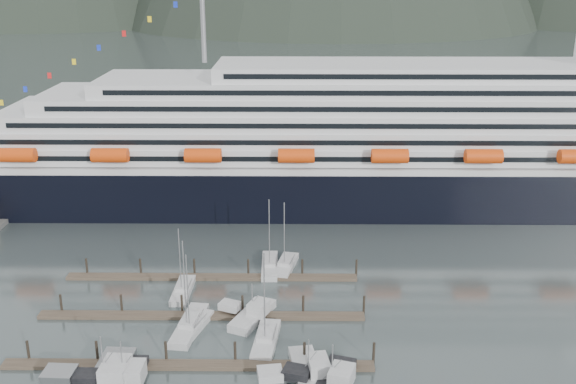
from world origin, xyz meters
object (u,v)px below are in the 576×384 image
Objects in this scene: sailboat_h at (266,341)px; trawler_d at (331,384)px; cruise_ship at (394,149)px; trawler_a at (103,382)px; sailboat_b at (193,328)px; sailboat_c at (183,291)px; sailboat_f at (286,266)px; trawler_b at (123,383)px; trawler_c at (307,375)px; trawler_e at (252,314)px; sailboat_d at (189,326)px; sailboat_g at (270,266)px.

sailboat_h is 1.18× the size of trawler_d.
cruise_ship is 83.67m from trawler_a.
sailboat_b is 11.97m from sailboat_c.
trawler_d is (5.96, -34.95, 0.47)m from sailboat_f.
trawler_c is at bearing -83.84° from trawler_b.
trawler_e is (11.42, -8.19, 0.42)m from sailboat_c.
sailboat_d reaches higher than trawler_b.
trawler_b is (-42.21, -69.94, -11.12)m from cruise_ship.
sailboat_g reaches higher than trawler_d.
sailboat_b is 20.11m from trawler_c.
sailboat_h reaches higher than sailboat_b.
trawler_a is 1.15× the size of trawler_c.
sailboat_d is 9.20m from trawler_e.
sailboat_c is 1.16× the size of trawler_e.
trawler_c is at bearing -106.19° from cruise_ship.
sailboat_d is 23.00m from sailboat_g.
trawler_a is at bearing 159.77° from sailboat_f.
sailboat_f is 24.36m from sailboat_h.
sailboat_d is at bearing -123.30° from cruise_ship.
sailboat_f reaches higher than trawler_d.
sailboat_c is at bearing -6.05° from trawler_b.
trawler_e is at bearing -41.68° from trawler_a.
trawler_c is (5.83, -33.01, 0.42)m from sailboat_g.
sailboat_f is (13.46, 20.33, -0.00)m from sailboat_d.
trawler_a is at bearing 124.82° from sailboat_h.
sailboat_d is 1.13× the size of sailboat_f.
trawler_c is (24.86, 1.97, -0.15)m from trawler_a.
sailboat_g reaches higher than sailboat_b.
trawler_d is at bearing -103.59° from cruise_ship.
sailboat_f reaches higher than trawler_e.
sailboat_b is 16.64m from trawler_a.
sailboat_g is (13.41, 9.36, 0.01)m from sailboat_c.
sailboat_c is 0.80× the size of trawler_a.
trawler_d is 20.41m from trawler_e.
sailboat_b is 11.08m from sailboat_h.
sailboat_b is at bearing 135.40° from trawler_e.
trawler_b is 1.10× the size of trawler_e.
sailboat_g is at bearing -20.62° from sailboat_d.
sailboat_g is 33.53m from trawler_c.
trawler_d is at bearing -133.08° from trawler_c.
sailboat_f is at bearing -3.33° from trawler_c.
sailboat_f is 1.14× the size of trawler_b.
sailboat_h reaches higher than trawler_c.
sailboat_h is (-25.21, -59.20, -11.60)m from cruise_ship.
trawler_c is at bearing -142.18° from sailboat_h.
sailboat_c is at bearing -131.34° from cruise_ship.
sailboat_b is 1.07× the size of sailboat_c.
sailboat_h is at bearing 179.74° from sailboat_g.
sailboat_f is 0.96× the size of sailboat_g.
sailboat_f reaches higher than trawler_b.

